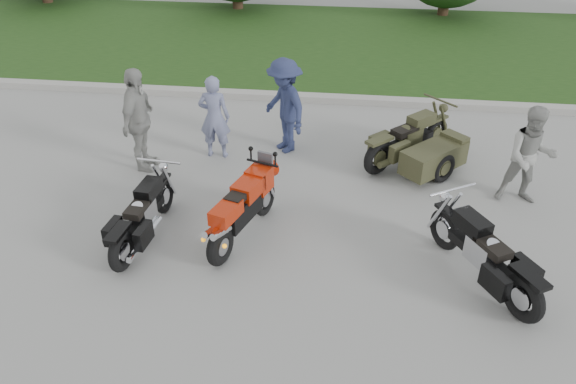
# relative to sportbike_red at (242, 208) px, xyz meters

# --- Properties ---
(ground) EXTENTS (80.00, 80.00, 0.00)m
(ground) POSITION_rel_sportbike_red_xyz_m (0.36, -0.60, -0.55)
(ground) COLOR gray
(ground) RESTS_ON ground
(curb) EXTENTS (60.00, 0.30, 0.15)m
(curb) POSITION_rel_sportbike_red_xyz_m (0.36, 5.40, -0.47)
(curb) COLOR #A19F98
(curb) RESTS_ON ground
(grass_strip) EXTENTS (60.00, 8.00, 0.14)m
(grass_strip) POSITION_rel_sportbike_red_xyz_m (0.36, 9.55, -0.48)
(grass_strip) COLOR #2D501B
(grass_strip) RESTS_ON ground
(sportbike_red) EXTENTS (0.79, 1.90, 0.93)m
(sportbike_red) POSITION_rel_sportbike_red_xyz_m (0.00, 0.00, 0.00)
(sportbike_red) COLOR black
(sportbike_red) RESTS_ON ground
(cruiser_left) EXTENTS (0.42, 2.07, 0.80)m
(cruiser_left) POSITION_rel_sportbike_red_xyz_m (-1.47, -0.25, -0.14)
(cruiser_left) COLOR black
(cruiser_left) RESTS_ON ground
(cruiser_right) EXTENTS (1.25, 2.00, 0.86)m
(cruiser_right) POSITION_rel_sportbike_red_xyz_m (3.44, -0.61, -0.11)
(cruiser_right) COLOR black
(cruiser_right) RESTS_ON ground
(cruiser_sidecar) EXTENTS (1.90, 2.01, 0.86)m
(cruiser_sidecar) POSITION_rel_sportbike_red_xyz_m (2.82, 2.43, -0.14)
(cruiser_sidecar) COLOR black
(cruiser_sidecar) RESTS_ON ground
(person_stripe) EXTENTS (0.59, 0.39, 1.60)m
(person_stripe) POSITION_rel_sportbike_red_xyz_m (-1.00, 2.55, 0.25)
(person_stripe) COLOR slate
(person_stripe) RESTS_ON ground
(person_grey) EXTENTS (0.84, 0.67, 1.69)m
(person_grey) POSITION_rel_sportbike_red_xyz_m (4.42, 1.59, 0.30)
(person_grey) COLOR #9B9B95
(person_grey) RESTS_ON ground
(person_denim) EXTENTS (1.26, 1.35, 1.83)m
(person_denim) POSITION_rel_sportbike_red_xyz_m (0.26, 2.94, 0.37)
(person_denim) COLOR navy
(person_denim) RESTS_ON ground
(person_back) EXTENTS (0.52, 1.14, 1.90)m
(person_back) POSITION_rel_sportbike_red_xyz_m (-2.21, 1.93, 0.41)
(person_back) COLOR #9D9C97
(person_back) RESTS_ON ground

